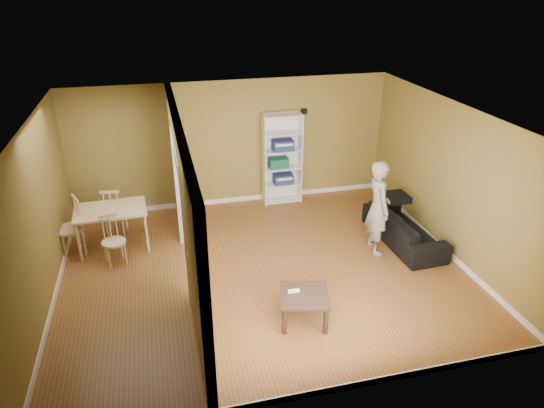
{
  "coord_description": "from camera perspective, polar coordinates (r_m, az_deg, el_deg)",
  "views": [
    {
      "loc": [
        -1.49,
        -6.63,
        4.47
      ],
      "look_at": [
        0.2,
        0.2,
        1.1
      ],
      "focal_mm": 32.0,
      "sensor_mm": 36.0,
      "label": 1
    }
  ],
  "objects": [
    {
      "name": "chair_far",
      "position": [
        9.47,
        -18.03,
        -0.7
      ],
      "size": [
        0.5,
        0.5,
        0.95
      ],
      "primitive_type": null,
      "rotation": [
        0.0,
        0.0,
        2.98
      ],
      "color": "tan",
      "rests_on": "ground"
    },
    {
      "name": "partition",
      "position": [
        7.36,
        -10.26,
        -0.38
      ],
      "size": [
        0.22,
        5.5,
        2.6
      ],
      "primitive_type": null,
      "color": "olive",
      "rests_on": "ground"
    },
    {
      "name": "person",
      "position": [
        8.4,
        12.46,
        0.49
      ],
      "size": [
        0.76,
        0.61,
        1.98
      ],
      "primitive_type": "imported",
      "rotation": [
        0.0,
        0.0,
        1.51
      ],
      "color": "slate",
      "rests_on": "ground"
    },
    {
      "name": "game_controller",
      "position": [
        6.86,
        2.55,
        -10.18
      ],
      "size": [
        0.17,
        0.04,
        0.03
      ],
      "primitive_type": "cube",
      "color": "white",
      "rests_on": "coffee_table"
    },
    {
      "name": "room_shell",
      "position": [
        7.5,
        -1.11,
        0.58
      ],
      "size": [
        6.5,
        6.5,
        6.5
      ],
      "color": "brown",
      "rests_on": "ground"
    },
    {
      "name": "dining_table",
      "position": [
        8.91,
        -18.46,
        -1.0
      ],
      "size": [
        1.21,
        0.81,
        0.76
      ],
      "rotation": [
        0.0,
        0.0,
        0.05
      ],
      "color": "tan",
      "rests_on": "ground"
    },
    {
      "name": "coffee_table",
      "position": [
        6.88,
        3.82,
        -11.02
      ],
      "size": [
        0.67,
        0.67,
        0.45
      ],
      "rotation": [
        0.0,
        0.0,
        -0.24
      ],
      "color": "#31241B",
      "rests_on": "ground"
    },
    {
      "name": "bookshelf",
      "position": [
        10.19,
        1.1,
        5.41
      ],
      "size": [
        0.81,
        0.35,
        1.91
      ],
      "color": "white",
      "rests_on": "ground"
    },
    {
      "name": "chair_near",
      "position": [
        8.51,
        -18.14,
        -4.12
      ],
      "size": [
        0.49,
        0.49,
        0.87
      ],
      "primitive_type": null,
      "rotation": [
        0.0,
        0.0,
        0.27
      ],
      "color": "tan",
      "rests_on": "ground"
    },
    {
      "name": "chair_left",
      "position": [
        9.01,
        -22.78,
        -2.56
      ],
      "size": [
        0.62,
        0.62,
        1.05
      ],
      "primitive_type": null,
      "rotation": [
        0.0,
        0.0,
        -1.2
      ],
      "color": "#DABD78",
      "rests_on": "ground"
    },
    {
      "name": "paper_box_navy_b",
      "position": [
        10.05,
        1.27,
        6.96
      ],
      "size": [
        0.42,
        0.28,
        0.22
      ],
      "primitive_type": "cube",
      "color": "navy",
      "rests_on": "bookshelf"
    },
    {
      "name": "paper_box_navy_a",
      "position": [
        10.32,
        1.32,
        3.0
      ],
      "size": [
        0.4,
        0.26,
        0.21
      ],
      "primitive_type": "cube",
      "color": "#191A4E",
      "rests_on": "bookshelf"
    },
    {
      "name": "sofa",
      "position": [
        9.09,
        15.33,
        -2.27
      ],
      "size": [
        1.94,
        0.9,
        0.73
      ],
      "primitive_type": "imported",
      "rotation": [
        0.0,
        0.0,
        1.61
      ],
      "color": "black",
      "rests_on": "ground"
    },
    {
      "name": "paper_box_teal",
      "position": [
        10.16,
        0.76,
        4.88
      ],
      "size": [
        0.4,
        0.26,
        0.2
      ],
      "primitive_type": "cube",
      "color": "#297974",
      "rests_on": "bookshelf"
    },
    {
      "name": "wall_speaker",
      "position": [
        10.12,
        3.82,
        10.82
      ],
      "size": [
        0.1,
        0.1,
        0.1
      ],
      "primitive_type": "cube",
      "color": "black",
      "rests_on": "room_shell"
    }
  ]
}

